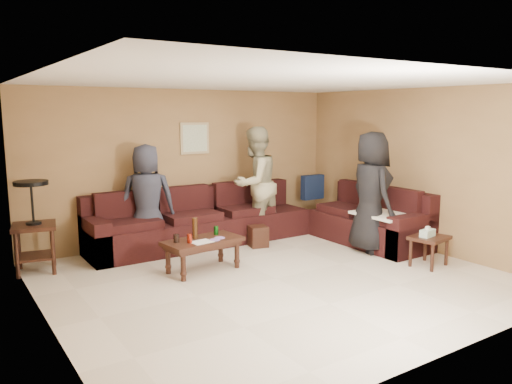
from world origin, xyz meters
TOP-DOWN VIEW (x-y plane):
  - room at (0.00, 0.00)m, footprint 5.60×5.50m
  - sectional_sofa at (0.81, 1.52)m, footprint 4.65×2.90m
  - coffee_table at (-0.64, 0.81)m, footprint 1.11×0.64m
  - end_table_left at (-2.53, 2.01)m, footprint 0.64×0.64m
  - side_table_right at (2.09, -0.73)m, footprint 0.58×0.51m
  - waste_bin at (0.67, 1.43)m, footprint 0.34×0.34m
  - wall_art at (0.10, 2.48)m, footprint 0.52×0.04m
  - person_left at (-0.92, 2.06)m, footprint 0.95×0.79m
  - person_middle at (0.90, 1.87)m, footprint 1.08×0.94m
  - person_right at (1.96, 0.26)m, footprint 0.79×1.02m

SIDE VIEW (x-z plane):
  - waste_bin at x=0.67m, z-range 0.00..0.33m
  - sectional_sofa at x=0.81m, z-range -0.16..0.81m
  - side_table_right at x=2.09m, z-range 0.09..0.66m
  - coffee_table at x=-0.64m, z-range 0.01..0.73m
  - end_table_left at x=-2.53m, z-range 0.03..1.27m
  - person_left at x=-0.92m, z-range 0.00..1.67m
  - person_right at x=1.96m, z-range 0.00..1.85m
  - person_middle at x=0.90m, z-range 0.00..1.89m
  - room at x=0.00m, z-range 0.41..2.91m
  - wall_art at x=0.10m, z-range 1.44..1.96m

